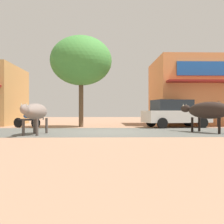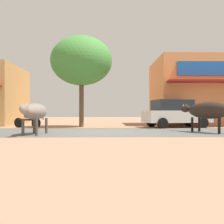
% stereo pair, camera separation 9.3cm
% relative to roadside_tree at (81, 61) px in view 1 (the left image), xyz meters
% --- Properties ---
extents(ground, '(80.00, 80.00, 0.00)m').
position_rel_roadside_tree_xyz_m(ground, '(1.45, -4.19, -4.07)').
color(ground, '#A57A5E').
extents(asphalt_road, '(72.00, 5.99, 0.00)m').
position_rel_roadside_tree_xyz_m(asphalt_road, '(1.45, -4.19, -4.07)').
color(asphalt_road, '#585852').
rests_on(asphalt_road, ground).
extents(storefront_right_club, '(8.58, 6.69, 4.74)m').
position_rel_roadside_tree_xyz_m(storefront_right_club, '(9.47, 3.25, -1.70)').
color(storefront_right_club, '#E58A51').
rests_on(storefront_right_club, ground).
extents(roadside_tree, '(3.78, 3.78, 5.60)m').
position_rel_roadside_tree_xyz_m(roadside_tree, '(0.00, 0.00, 0.00)').
color(roadside_tree, brown).
rests_on(roadside_tree, ground).
extents(parked_hatchback_car, '(4.13, 2.48, 1.64)m').
position_rel_roadside_tree_xyz_m(parked_hatchback_car, '(5.64, -0.68, -3.23)').
color(parked_hatchback_car, beige).
rests_on(parked_hatchback_car, ground).
extents(parked_motorcycle, '(1.71, 0.72, 1.04)m').
position_rel_roadside_tree_xyz_m(parked_motorcycle, '(-3.05, -0.88, -3.61)').
color(parked_motorcycle, black).
rests_on(parked_motorcycle, ground).
extents(cow_near_brown, '(0.90, 2.62, 1.26)m').
position_rel_roadside_tree_xyz_m(cow_near_brown, '(-1.38, -5.84, -3.15)').
color(cow_near_brown, gray).
rests_on(cow_near_brown, ground).
extents(cow_far_dark, '(1.78, 2.67, 1.36)m').
position_rel_roadside_tree_xyz_m(cow_far_dark, '(6.00, -4.97, -3.09)').
color(cow_far_dark, '#2C211C').
rests_on(cow_far_dark, ground).
extents(pedestrian_by_shop, '(0.44, 0.61, 1.60)m').
position_rel_roadside_tree_xyz_m(pedestrian_by_shop, '(8.52, -0.22, -3.14)').
color(pedestrian_by_shop, '#262633').
rests_on(pedestrian_by_shop, ground).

